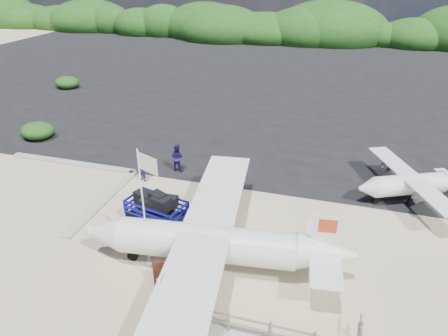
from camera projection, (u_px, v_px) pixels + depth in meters
The scene contains 10 objects.
ground at pixel (168, 231), 19.80m from camera, with size 160.00×160.00×0.00m, color beige.
asphalt_apron at pixel (274, 78), 45.31m from camera, with size 90.00×50.00×0.04m, color #B2B2B2, non-canonical shape.
lagoon at pixel (36, 190), 23.31m from camera, with size 9.00×7.00×0.40m, color #B2B2B2, non-canonical shape.
vegetation_band at pixel (300, 40), 66.57m from camera, with size 124.00×8.00×4.40m, color #B2B2B2, non-canonical shape.
baggage_cart at pixel (158, 223), 20.41m from camera, with size 3.20×1.83×1.60m, color #0A0DA3, non-canonical shape.
flagpole at pixel (150, 261), 17.82m from camera, with size 1.11×0.46×5.54m, color white, non-canonical shape.
signboard at pixel (174, 287), 16.43m from camera, with size 1.67×0.16×1.38m, color #4B2215, non-canonical shape.
crew_a at pixel (142, 167), 23.94m from camera, with size 0.66×0.43×1.81m, color #1E1652.
crew_b at pixel (177, 157), 25.10m from camera, with size 0.88×0.69×1.82m, color #1E1652.
aircraft_small at pixel (200, 73), 47.44m from camera, with size 6.38×6.38×2.30m, color #B2B2B2, non-canonical shape.
Camera 1 is at (7.16, -14.66, 11.97)m, focal length 32.00 mm.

